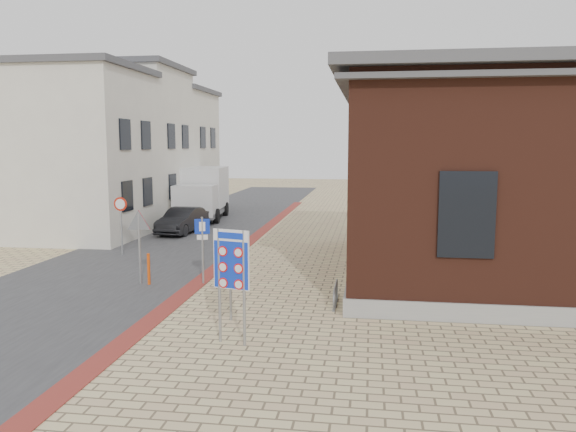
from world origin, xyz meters
The scene contains 16 objects.
ground centered at (0.00, 0.00, 0.00)m, with size 120.00×120.00×0.00m, color tan.
road_strip centered at (-5.50, 15.00, 0.01)m, with size 7.00×60.00×0.02m, color #38383A.
curb_strip centered at (-2.00, 10.00, 0.01)m, with size 0.60×40.00×0.02m, color maroon.
brick_building centered at (8.99, 7.00, 3.49)m, with size 13.00×13.00×6.80m.
townhouse_near centered at (-10.99, 12.00, 4.17)m, with size 7.40×6.40×8.30m.
townhouse_mid centered at (-10.99, 18.00, 4.57)m, with size 7.40×6.40×9.10m.
townhouse_far centered at (-10.99, 24.00, 4.17)m, with size 7.40×6.40×8.30m.
bike_rack centered at (2.65, 2.20, 0.26)m, with size 0.08×1.80×0.60m.
sedan centered at (-5.97, 14.00, 0.66)m, with size 1.39×3.99×1.32m, color black.
box_truck centered at (-6.52, 19.39, 1.62)m, with size 3.05×6.22×3.14m.
border_sign centered at (0.50, -1.40, 1.91)m, with size 0.89×0.29×2.66m.
essen_sign centered at (0.04, 0.30, 1.45)m, with size 0.59×0.20×2.22m.
parking_sign centered at (-1.80, 3.89, 1.49)m, with size 0.48×0.18×2.22m.
yield_sign centered at (-3.80, 3.50, 1.84)m, with size 0.86×0.16×2.41m.
speed_sign centered at (-6.50, 8.00, 1.63)m, with size 0.57×0.07×2.42m.
bollard centered at (-3.50, 3.47, 0.52)m, with size 0.09×0.09×1.05m, color #DF480B.
Camera 1 is at (3.58, -13.53, 4.57)m, focal length 35.00 mm.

